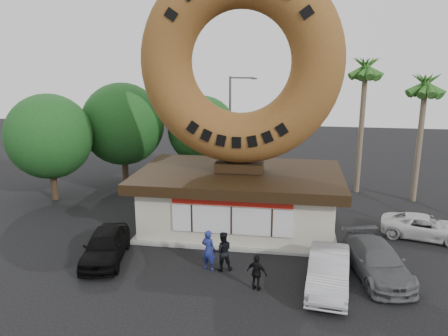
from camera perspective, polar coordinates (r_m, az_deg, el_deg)
The scene contains 16 objects.
ground at distance 19.74m, azimuth -0.30°, elevation -14.13°, with size 90.00×90.00×0.00m, color black.
donut_shop at distance 24.50m, azimuth 1.99°, elevation -3.87°, with size 11.20×7.20×3.80m.
giant_donut at distance 23.31m, azimuth 2.16°, elevation 13.63°, with size 10.67×10.67×2.72m, color brown.
tree_west at distance 32.91m, azimuth -13.09°, elevation 5.60°, with size 6.00×6.00×7.65m.
tree_mid at distance 33.29m, azimuth -2.88°, elevation 4.97°, with size 5.20×5.20×6.63m.
tree_far at distance 30.98m, azimuth -21.85°, elevation 3.84°, with size 5.60×5.60×7.14m.
palm_near at distance 31.49m, azimuth 18.01°, elevation 11.81°, with size 2.60×2.60×9.75m.
palm_far at distance 30.79m, azimuth 24.81°, elevation 9.43°, with size 2.60×2.60×8.75m.
street_lamp at distance 33.82m, azimuth 1.04°, elevation 5.92°, with size 2.11×0.20×8.00m.
person_left at distance 20.05m, azimuth -2.04°, elevation -10.66°, with size 0.69×0.45×1.89m, color navy.
person_center at distance 20.00m, azimuth -0.19°, elevation -10.81°, with size 0.89×0.69×1.83m, color black.
person_right at distance 18.54m, azimuth 4.32°, elevation -13.49°, with size 0.90×0.37×1.54m, color black.
car_black at distance 21.69m, azimuth -15.23°, elevation -9.74°, with size 1.78×4.42×1.51m, color black.
car_silver at distance 19.14m, azimuth 13.47°, elevation -12.95°, with size 1.61×4.62×1.52m, color #AAAAAF.
car_grey at distance 20.70m, azimuth 19.36°, elevation -11.36°, with size 2.02×4.98×1.44m, color #5C5E61.
car_white at distance 25.79m, azimuth 24.74°, elevation -7.00°, with size 2.04×4.42×1.23m, color silver.
Camera 1 is at (2.85, -17.13, 9.39)m, focal length 35.00 mm.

